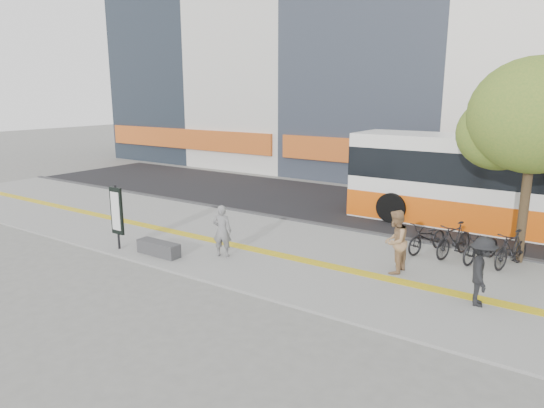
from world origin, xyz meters
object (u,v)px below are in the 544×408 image
Objects in this scene: seated_woman at (222,231)px; bench at (159,248)px; signboard at (117,212)px; street_tree at (534,118)px; pedestrian_tan at (395,242)px; bus at (526,189)px; pedestrian_dark at (482,272)px.

bench is at bearing 9.17° from seated_woman.
signboard is 0.35× the size of street_tree.
pedestrian_tan reaches higher than bench.
seated_woman is at bearing -70.99° from pedestrian_tan.
street_tree reaches higher than pedestrian_tan.
street_tree reaches higher than bench.
seated_woman is (-7.98, -4.94, -3.58)m from street_tree.
bus is at bearing -153.29° from seated_woman.
seated_woman is 0.90× the size of pedestrian_tan.
street_tree is 0.47× the size of bus.
signboard is at bearing -169.19° from bench.
bench is at bearing -134.08° from bus.
pedestrian_tan is at bearing -109.83° from bus.
street_tree is at bearing 29.07° from signboard.
seated_woman is (1.80, 1.08, 0.62)m from bench.
signboard is at bearing 0.33° from seated_woman.
pedestrian_tan is at bearing 22.07° from bench.
street_tree is 3.60× the size of pedestrian_dark.
seated_woman is at bearing 22.24° from signboard.
pedestrian_dark is (2.56, -0.97, -0.06)m from pedestrian_tan.
bus reaches higher than pedestrian_tan.
street_tree reaches higher than signboard.
pedestrian_tan is (8.50, 3.11, -0.35)m from signboard.
signboard is 14.87m from bus.
bench is 12.23m from street_tree.
seated_woman is 5.39m from pedestrian_tan.
street_tree is 3.72× the size of seated_woman.
pedestrian_dark is at bearing 163.67° from seated_woman.
bench is at bearing 10.81° from signboard.
pedestrian_dark reaches higher than bench.
bus is at bearing -13.40° from pedestrian_dark.
bus is (-0.39, 3.68, -2.79)m from street_tree.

